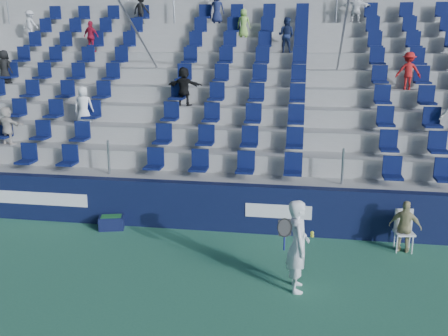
# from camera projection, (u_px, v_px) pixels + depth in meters

# --- Properties ---
(ground) EXTENTS (70.00, 70.00, 0.00)m
(ground) POSITION_uv_depth(u_px,v_px,m) (190.00, 289.00, 9.58)
(ground) COLOR #327556
(ground) RESTS_ON ground
(sponsor_wall) EXTENTS (24.00, 0.32, 1.20)m
(sponsor_wall) POSITION_uv_depth(u_px,v_px,m) (218.00, 207.00, 12.43)
(sponsor_wall) COLOR #0F1537
(sponsor_wall) RESTS_ON ground
(grandstand) EXTENTS (24.00, 8.17, 6.63)m
(grandstand) POSITION_uv_depth(u_px,v_px,m) (244.00, 116.00, 16.91)
(grandstand) COLOR #A09F9A
(grandstand) RESTS_ON ground
(tennis_player) EXTENTS (0.69, 0.70, 1.79)m
(tennis_player) POSITION_uv_depth(u_px,v_px,m) (298.00, 246.00, 9.36)
(tennis_player) COLOR white
(tennis_player) RESTS_ON ground
(line_judge_chair) EXTENTS (0.46, 0.47, 0.93)m
(line_judge_chair) POSITION_uv_depth(u_px,v_px,m) (404.00, 227.00, 11.29)
(line_judge_chair) COLOR white
(line_judge_chair) RESTS_ON ground
(line_judge) EXTENTS (0.75, 0.49, 1.19)m
(line_judge) POSITION_uv_depth(u_px,v_px,m) (405.00, 227.00, 11.13)
(line_judge) COLOR tan
(line_judge) RESTS_ON ground
(ball_bin) EXTENTS (0.69, 0.54, 0.34)m
(ball_bin) POSITION_uv_depth(u_px,v_px,m) (112.00, 222.00, 12.57)
(ball_bin) COLOR #0E1436
(ball_bin) RESTS_ON ground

